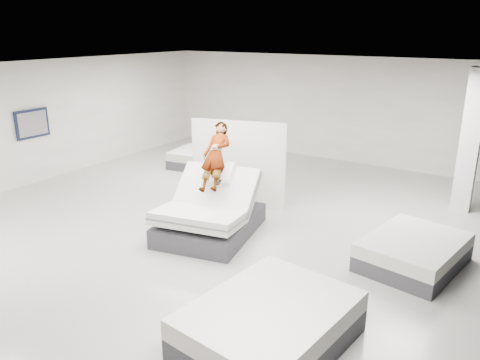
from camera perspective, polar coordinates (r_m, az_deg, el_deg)
The scene contains 10 objects.
room at distance 8.79m, azimuth -4.70°, elevation 2.30°, with size 14.00×14.04×3.20m.
hero_bed at distance 9.39m, azimuth -3.71°, elevation -4.30°, with size 2.06×2.47×1.39m.
person at distance 9.38m, azimuth -2.98°, elevation 1.43°, with size 0.56×0.36×1.52m, color slate.
remote at distance 9.04m, azimuth -2.58°, elevation -0.28°, with size 0.05×0.14×0.03m, color black.
divider_panel at distance 10.74m, azimuth -0.23°, elevation 1.97°, with size 2.21×0.10×2.01m, color white.
flat_bed_right_far at distance 8.78m, azimuth 20.40°, elevation -8.21°, with size 1.71×2.09×0.52m.
flat_bed_right_near at distance 6.35m, azimuth 3.62°, elevation -17.29°, with size 1.92×2.40×0.61m.
flat_bed_left_far at distance 13.99m, azimuth -4.33°, elevation 2.54°, with size 2.04×1.66×0.51m.
column at distance 11.51m, azimuth 26.27°, elevation 4.25°, with size 0.40×0.40×3.20m, color white.
wall_poster at distance 13.45m, azimuth -24.00°, elevation 6.30°, with size 0.06×0.95×0.75m.
Camera 1 is at (5.18, -6.70, 3.97)m, focal length 35.00 mm.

